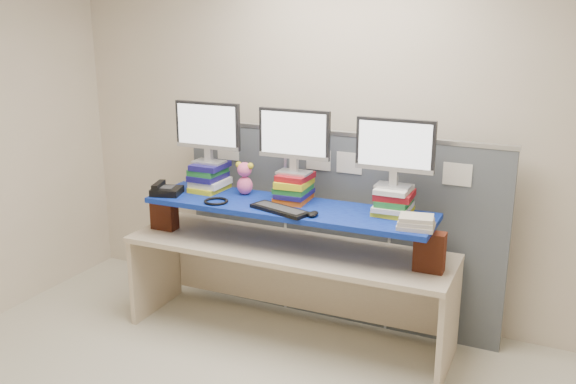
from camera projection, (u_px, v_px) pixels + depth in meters
The scene contains 18 objects.
room at pixel (213, 213), 3.29m from camera, with size 5.00×4.00×2.80m.
cubicle_partition at pixel (337, 227), 5.01m from camera, with size 2.60×0.06×1.53m.
desk at pixel (288, 265), 4.74m from camera, with size 2.45×0.77×0.74m.
brick_pier_left at pixel (164, 212), 5.03m from camera, with size 0.20×0.11×0.27m, color maroon.
brick_pier_right at pixel (430, 252), 4.21m from camera, with size 0.20×0.11×0.27m, color maroon.
blue_board at pixel (288, 208), 4.62m from camera, with size 2.12×0.53×0.04m, color navy.
book_stack_left at pixel (209, 177), 4.97m from camera, with size 0.25×0.31×0.22m.
book_stack_center at pixel (294, 188), 4.69m from camera, with size 0.26×0.32×0.21m.
book_stack_right at pixel (394, 201), 4.41m from camera, with size 0.27×0.31×0.19m.
monitor_left at pixel (208, 129), 4.87m from camera, with size 0.54×0.16×0.47m.
monitor_center at pixel (294, 137), 4.59m from camera, with size 0.54×0.16×0.47m.
monitor_right at pixel (395, 149), 4.30m from camera, with size 0.54×0.16×0.47m.
keyboard at pixel (280, 210), 4.47m from camera, with size 0.47×0.27×0.03m.
mouse at pixel (313, 214), 4.37m from camera, with size 0.06×0.11×0.04m, color black.
desk_phone at pixel (166, 190), 4.88m from camera, with size 0.26×0.25×0.09m.
headset at pixel (216, 201), 4.68m from camera, with size 0.18×0.18×0.02m, color black.
plush_toy at pixel (245, 178), 4.85m from camera, with size 0.15×0.11×0.25m.
binder_stack at pixel (416, 222), 4.12m from camera, with size 0.26×0.22×0.08m.
Camera 1 is at (1.69, -2.66, 2.41)m, focal length 40.00 mm.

